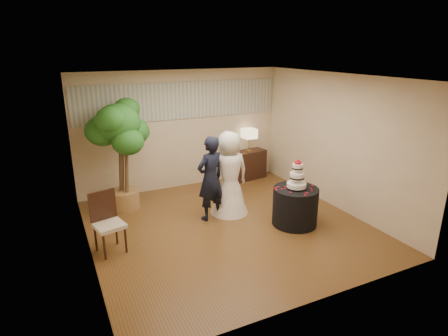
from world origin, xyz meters
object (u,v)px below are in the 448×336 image
cake_table (295,206)px  wedding_cake (297,174)px  bride (229,173)px  ficus_tree (121,155)px  side_chair (109,224)px  groom (210,178)px  console (249,165)px  table_lamp (249,140)px

cake_table → wedding_cake: bearing=-90.0°
bride → ficus_tree: ficus_tree is taller
side_chair → groom: bearing=-0.8°
groom → console: groom is taller
table_lamp → ficus_tree: bearing=-170.8°
bride → table_lamp: (1.39, 1.68, 0.17)m
table_lamp → side_chair: size_ratio=0.56×
bride → wedding_cake: (0.90, -1.04, 0.16)m
wedding_cake → table_lamp: (0.50, 2.71, 0.01)m
groom → table_lamp: size_ratio=2.91×
bride → console: 2.24m
groom → table_lamp: (1.85, 1.77, 0.19)m
wedding_cake → console: bearing=79.6°
console → side_chair: side_chair is taller
wedding_cake → ficus_tree: size_ratio=0.24×
side_chair → ficus_tree: bearing=57.6°
cake_table → table_lamp: table_lamp is taller
bride → ficus_tree: (-1.92, 1.14, 0.31)m
cake_table → side_chair: size_ratio=0.83×
groom → table_lamp: groom is taller
cake_table → side_chair: side_chair is taller
console → table_lamp: (0.00, 0.00, 0.66)m
ficus_tree → side_chair: bearing=-108.6°
console → side_chair: size_ratio=0.86×
bride → cake_table: 1.46m
bride → table_lamp: size_ratio=2.97×
groom → bride: bride is taller
bride → wedding_cake: 1.38m
table_lamp → side_chair: (-3.89, -2.24, -0.52)m
wedding_cake → ficus_tree: 3.56m
ficus_tree → bride: bearing=-30.8°
bride → side_chair: bride is taller
table_lamp → side_chair: bearing=-150.1°
bride → cake_table: (0.90, -1.04, -0.49)m
bride → side_chair: (-2.49, -0.56, -0.34)m
wedding_cake → bride: bearing=130.9°
cake_table → side_chair: bearing=172.0°
bride → cake_table: bride is taller
console → side_chair: (-3.89, -2.24, 0.15)m
side_chair → wedding_cake: bearing=-21.8°
cake_table → ficus_tree: size_ratio=0.37×
wedding_cake → ficus_tree: ficus_tree is taller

